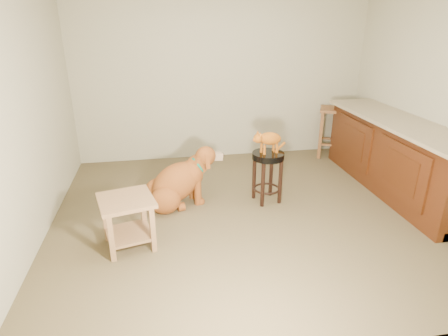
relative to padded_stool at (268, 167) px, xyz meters
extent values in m
cube|color=brown|center=(-0.24, -0.27, -0.44)|extent=(4.50, 4.00, 0.01)
cube|color=#A5A185|center=(-0.24, 1.73, 0.86)|extent=(4.50, 0.04, 2.60)
cube|color=#A5A185|center=(-0.24, -2.27, 0.86)|extent=(4.50, 0.04, 2.60)
cube|color=#A5A185|center=(-2.49, -0.27, 0.86)|extent=(0.04, 4.00, 2.60)
cube|color=#47200C|center=(1.71, 0.03, 0.01)|extent=(0.60, 2.50, 0.90)
cube|color=gray|center=(1.68, 0.03, 0.48)|extent=(0.70, 2.56, 0.04)
cube|color=black|center=(1.75, 0.03, -0.39)|extent=(0.52, 2.50, 0.10)
cube|color=#47200C|center=(1.40, -0.52, 0.06)|extent=(0.02, 0.90, 0.62)
cube|color=#47200C|center=(1.40, 0.58, 0.06)|extent=(0.02, 0.90, 0.62)
cube|color=#3A190A|center=(1.39, -0.52, 0.06)|extent=(0.02, 0.60, 0.40)
cube|color=#3A190A|center=(1.39, 0.58, 0.06)|extent=(0.02, 0.60, 0.40)
cylinder|color=black|center=(0.09, 0.14, -0.17)|extent=(0.05, 0.05, 0.55)
cylinder|color=black|center=(-0.14, 0.09, -0.17)|extent=(0.05, 0.05, 0.55)
cylinder|color=black|center=(0.14, -0.09, -0.17)|extent=(0.05, 0.05, 0.55)
cylinder|color=black|center=(-0.09, -0.14, -0.17)|extent=(0.05, 0.05, 0.55)
torus|color=black|center=(0.00, 0.00, -0.29)|extent=(0.38, 0.38, 0.03)
cylinder|color=black|center=(0.00, 0.00, 0.14)|extent=(0.38, 0.38, 0.07)
cube|color=brown|center=(1.70, 1.47, -0.07)|extent=(0.06, 0.06, 0.75)
cube|color=brown|center=(1.39, 1.62, -0.07)|extent=(0.06, 0.06, 0.75)
cube|color=brown|center=(1.56, 1.16, -0.07)|extent=(0.06, 0.06, 0.75)
cube|color=brown|center=(1.25, 1.31, -0.07)|extent=(0.06, 0.06, 0.75)
cube|color=brown|center=(1.48, 1.39, 0.32)|extent=(0.57, 0.57, 0.04)
cube|color=olive|center=(-1.47, -0.49, -0.20)|extent=(0.06, 0.06, 0.48)
cube|color=olive|center=(-1.84, -0.58, -0.20)|extent=(0.06, 0.06, 0.48)
cube|color=olive|center=(-1.37, -0.86, -0.20)|extent=(0.06, 0.06, 0.48)
cube|color=olive|center=(-1.75, -0.95, -0.20)|extent=(0.06, 0.06, 0.48)
cube|color=olive|center=(-1.61, -0.72, 0.06)|extent=(0.61, 0.61, 0.04)
cube|color=olive|center=(-1.61, -0.72, -0.31)|extent=(0.51, 0.51, 0.03)
ellipsoid|color=brown|center=(-1.30, 0.17, -0.29)|extent=(0.43, 0.38, 0.33)
ellipsoid|color=brown|center=(-1.23, -0.09, -0.29)|extent=(0.43, 0.38, 0.33)
cylinder|color=brown|center=(-1.13, 0.23, -0.40)|extent=(0.11, 0.12, 0.10)
cylinder|color=brown|center=(-1.06, -0.07, -0.40)|extent=(0.11, 0.12, 0.10)
ellipsoid|color=brown|center=(-1.10, 0.08, -0.15)|extent=(0.82, 0.56, 0.67)
ellipsoid|color=brown|center=(-0.91, 0.13, -0.07)|extent=(0.35, 0.37, 0.34)
cylinder|color=brown|center=(-0.89, 0.23, -0.25)|extent=(0.11, 0.11, 0.39)
cylinder|color=brown|center=(-0.84, 0.05, -0.25)|extent=(0.11, 0.11, 0.39)
sphere|color=brown|center=(-0.86, 0.24, -0.42)|extent=(0.10, 0.10, 0.10)
sphere|color=brown|center=(-0.81, 0.05, -0.42)|extent=(0.10, 0.10, 0.10)
cylinder|color=brown|center=(-0.83, 0.15, 0.03)|extent=(0.28, 0.23, 0.25)
ellipsoid|color=brown|center=(-0.73, 0.17, 0.12)|extent=(0.30, 0.28, 0.24)
cube|color=tan|center=(-0.60, 0.21, 0.10)|extent=(0.18, 0.13, 0.11)
sphere|color=black|center=(-0.52, 0.22, 0.11)|extent=(0.06, 0.06, 0.06)
cube|color=brown|center=(-0.77, 0.27, 0.09)|extent=(0.07, 0.07, 0.18)
cube|color=brown|center=(-0.72, 0.06, 0.09)|extent=(0.07, 0.07, 0.18)
torus|color=#0E7150|center=(-0.83, 0.15, 0.02)|extent=(0.19, 0.25, 0.21)
cylinder|color=#D8BF4C|center=(-0.78, 0.16, -0.05)|extent=(0.02, 0.05, 0.05)
cylinder|color=brown|center=(-1.48, 0.04, -0.41)|extent=(0.30, 0.23, 0.07)
ellipsoid|color=#8E460E|center=(0.02, 0.00, 0.36)|extent=(0.32, 0.20, 0.19)
cylinder|color=#8E460E|center=(-0.08, 0.02, 0.24)|extent=(0.03, 0.03, 0.12)
sphere|color=#8E460E|center=(-0.08, 0.02, 0.19)|extent=(0.04, 0.04, 0.04)
cylinder|color=#8E460E|center=(-0.06, -0.05, 0.24)|extent=(0.03, 0.03, 0.12)
sphere|color=#8E460E|center=(-0.06, -0.05, 0.19)|extent=(0.04, 0.04, 0.04)
cylinder|color=#8E460E|center=(0.08, 0.06, 0.24)|extent=(0.03, 0.03, 0.12)
sphere|color=#8E460E|center=(0.08, 0.06, 0.19)|extent=(0.04, 0.04, 0.04)
cylinder|color=#8E460E|center=(0.10, -0.02, 0.24)|extent=(0.03, 0.03, 0.12)
sphere|color=#8E460E|center=(0.10, -0.02, 0.19)|extent=(0.04, 0.04, 0.04)
sphere|color=#8E460E|center=(-0.14, -0.03, 0.37)|extent=(0.11, 0.11, 0.11)
sphere|color=#8E460E|center=(-0.18, -0.04, 0.36)|extent=(0.04, 0.04, 0.04)
sphere|color=brown|center=(-0.20, -0.04, 0.36)|extent=(0.02, 0.02, 0.02)
cone|color=#8E460E|center=(-0.13, 0.01, 0.43)|extent=(0.05, 0.05, 0.05)
cone|color=#C66B60|center=(-0.14, 0.01, 0.43)|extent=(0.03, 0.03, 0.03)
cone|color=#8E460E|center=(-0.12, -0.06, 0.43)|extent=(0.05, 0.05, 0.05)
cone|color=#C66B60|center=(-0.12, -0.06, 0.43)|extent=(0.03, 0.03, 0.03)
cylinder|color=#8E460E|center=(0.16, 0.07, 0.21)|extent=(0.20, 0.16, 0.11)
camera|label=1|loc=(-1.24, -4.01, 1.66)|focal=30.00mm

